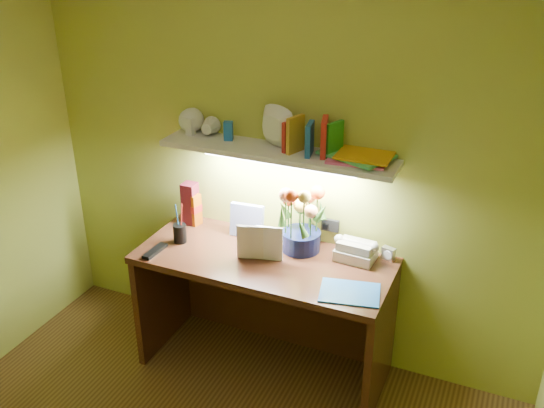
% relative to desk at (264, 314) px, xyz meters
% --- Properties ---
extents(desk, '(1.40, 0.60, 0.75)m').
position_rel_desk_xyz_m(desk, '(0.00, 0.00, 0.00)').
color(desk, '#33160E').
rests_on(desk, ground).
extents(flower_bouquet, '(0.28, 0.28, 0.38)m').
position_rel_desk_xyz_m(flower_bouquet, '(0.15, 0.17, 0.57)').
color(flower_bouquet, '#0C143B').
rests_on(flower_bouquet, desk).
extents(telephone, '(0.22, 0.17, 0.12)m').
position_rel_desk_xyz_m(telephone, '(0.46, 0.19, 0.44)').
color(telephone, beige).
rests_on(telephone, desk).
extents(desk_clock, '(0.08, 0.05, 0.07)m').
position_rel_desk_xyz_m(desk_clock, '(0.63, 0.25, 0.41)').
color(desk_clock, silver).
rests_on(desk_clock, desk).
extents(whisky_bottle, '(0.08, 0.08, 0.25)m').
position_rel_desk_xyz_m(whisky_bottle, '(-0.55, 0.20, 0.50)').
color(whisky_bottle, '#BD5107').
rests_on(whisky_bottle, desk).
extents(whisky_box, '(0.08, 0.08, 0.26)m').
position_rel_desk_xyz_m(whisky_box, '(-0.57, 0.21, 0.50)').
color(whisky_box, '#59141F').
rests_on(whisky_box, desk).
extents(pen_cup, '(0.09, 0.09, 0.18)m').
position_rel_desk_xyz_m(pen_cup, '(-0.51, -0.03, 0.47)').
color(pen_cup, black).
rests_on(pen_cup, desk).
extents(art_card, '(0.20, 0.06, 0.20)m').
position_rel_desk_xyz_m(art_card, '(-0.19, 0.19, 0.47)').
color(art_card, silver).
rests_on(art_card, desk).
extents(tv_remote, '(0.06, 0.18, 0.02)m').
position_rel_desk_xyz_m(tv_remote, '(-0.58, -0.19, 0.38)').
color(tv_remote, black).
rests_on(tv_remote, desk).
extents(blue_folder, '(0.33, 0.27, 0.01)m').
position_rel_desk_xyz_m(blue_folder, '(0.53, -0.14, 0.38)').
color(blue_folder, blue).
rests_on(blue_folder, desk).
extents(desk_book_a, '(0.15, 0.05, 0.20)m').
position_rel_desk_xyz_m(desk_book_a, '(-0.13, -0.05, 0.47)').
color(desk_book_a, beige).
rests_on(desk_book_a, desk).
extents(desk_book_b, '(0.15, 0.04, 0.20)m').
position_rel_desk_xyz_m(desk_book_b, '(-0.04, -0.02, 0.48)').
color(desk_book_b, white).
rests_on(desk_book_b, desk).
extents(wall_shelf, '(1.30, 0.38, 0.23)m').
position_rel_desk_xyz_m(wall_shelf, '(-0.01, 0.18, 0.96)').
color(wall_shelf, white).
rests_on(wall_shelf, ground).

